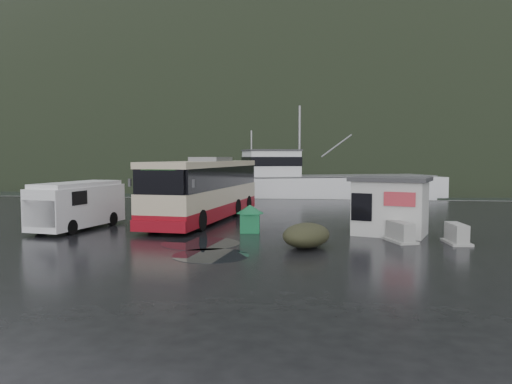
# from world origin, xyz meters

# --- Properties ---
(ground) EXTENTS (160.00, 160.00, 0.00)m
(ground) POSITION_xyz_m (0.00, 0.00, 0.00)
(ground) COLOR black
(ground) RESTS_ON ground
(harbor_water) EXTENTS (300.00, 180.00, 0.02)m
(harbor_water) POSITION_xyz_m (0.00, 110.00, 0.00)
(harbor_water) COLOR black
(harbor_water) RESTS_ON ground
(quay_edge) EXTENTS (160.00, 0.60, 1.50)m
(quay_edge) POSITION_xyz_m (0.00, 20.00, 0.00)
(quay_edge) COLOR #999993
(quay_edge) RESTS_ON ground
(headland) EXTENTS (780.00, 540.00, 570.00)m
(headland) POSITION_xyz_m (10.00, 250.00, 0.00)
(headland) COLOR black
(headland) RESTS_ON ground
(coach_bus) EXTENTS (4.76, 13.43, 3.72)m
(coach_bus) POSITION_xyz_m (-2.50, 4.78, 0.00)
(coach_bus) COLOR #BEAF90
(coach_bus) RESTS_ON ground
(white_van) EXTENTS (2.99, 6.09, 2.44)m
(white_van) POSITION_xyz_m (-8.13, 0.24, 0.00)
(white_van) COLOR silver
(white_van) RESTS_ON ground
(waste_bin_left) EXTENTS (1.06, 1.06, 1.36)m
(waste_bin_left) POSITION_xyz_m (0.75, 0.26, 0.00)
(waste_bin_left) COLOR #116235
(waste_bin_left) RESTS_ON ground
(waste_bin_right) EXTENTS (1.50, 1.50, 1.62)m
(waste_bin_right) POSITION_xyz_m (6.58, 0.63, 0.00)
(waste_bin_right) COLOR #116235
(waste_bin_right) RESTS_ON ground
(dome_tent) EXTENTS (2.57, 3.00, 0.99)m
(dome_tent) POSITION_xyz_m (3.59, -3.52, 0.00)
(dome_tent) COLOR #2D2E1C
(dome_tent) RESTS_ON ground
(ticket_kiosk) EXTENTS (4.20, 3.68, 2.75)m
(ticket_kiosk) POSITION_xyz_m (7.46, 0.31, 0.00)
(ticket_kiosk) COLOR beige
(ticket_kiosk) RESTS_ON ground
(jersey_barrier_a) EXTENTS (1.38, 1.92, 0.87)m
(jersey_barrier_a) POSITION_xyz_m (7.63, -1.68, 0.00)
(jersey_barrier_a) COLOR #999993
(jersey_barrier_a) RESTS_ON ground
(jersey_barrier_b) EXTENTS (0.99, 1.78, 0.86)m
(jersey_barrier_b) POSITION_xyz_m (9.95, -1.83, 0.00)
(jersey_barrier_b) COLOR #999993
(jersey_barrier_b) RESTS_ON ground
(fishing_trawler) EXTENTS (25.46, 13.78, 10.04)m
(fishing_trawler) POSITION_xyz_m (4.98, 26.27, 0.00)
(fishing_trawler) COLOR silver
(fishing_trawler) RESTS_ON ground
(puddles) EXTENTS (4.12, 5.67, 0.01)m
(puddles) POSITION_xyz_m (-0.49, -4.23, 0.01)
(puddles) COLOR black
(puddles) RESTS_ON ground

